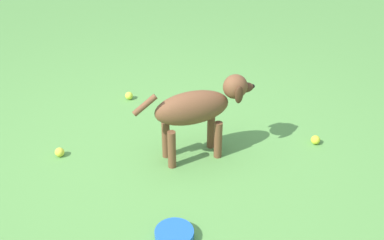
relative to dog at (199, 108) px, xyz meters
name	(u,v)px	position (x,y,z in m)	size (l,w,h in m)	color
ground	(163,164)	(0.07, -0.26, -0.38)	(14.00, 14.00, 0.00)	#548C42
dog	(199,108)	(0.00, 0.00, 0.00)	(0.29, 0.85, 0.58)	brown
tennis_ball_0	(315,140)	(0.02, 0.86, -0.35)	(0.07, 0.07, 0.07)	#D0DA30
tennis_ball_1	(129,96)	(-0.90, -0.42, -0.35)	(0.07, 0.07, 0.07)	#CBDC3B
tennis_ball_2	(60,152)	(-0.16, -0.96, -0.35)	(0.07, 0.07, 0.07)	yellow
water_bowl	(174,235)	(0.77, -0.29, -0.35)	(0.22, 0.22, 0.06)	blue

